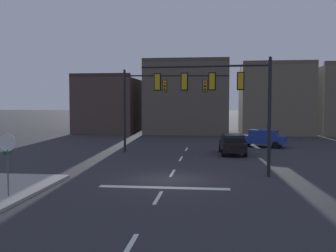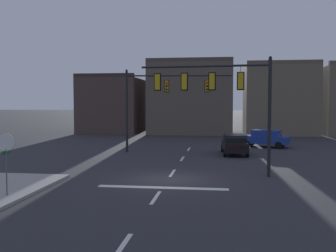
{
  "view_description": "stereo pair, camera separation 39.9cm",
  "coord_description": "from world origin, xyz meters",
  "px_view_note": "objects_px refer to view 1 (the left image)",
  "views": [
    {
      "loc": [
        2.37,
        -20.7,
        4.12
      ],
      "look_at": [
        -0.27,
        2.03,
        2.77
      ],
      "focal_mm": 41.96,
      "sensor_mm": 36.0,
      "label": 1
    },
    {
      "loc": [
        2.77,
        -20.65,
        4.12
      ],
      "look_at": [
        -0.27,
        2.03,
        2.77
      ],
      "focal_mm": 41.96,
      "sensor_mm": 36.0,
      "label": 2
    }
  ],
  "objects_px": {
    "car_lot_nearside": "(262,138)",
    "car_lot_middle": "(232,144)",
    "stop_sign": "(7,150)",
    "signal_mast_far_side": "(156,95)",
    "signal_mast_near_side": "(223,91)"
  },
  "relations": [
    {
      "from": "signal_mast_near_side",
      "to": "stop_sign",
      "type": "bearing_deg",
      "value": -143.26
    },
    {
      "from": "stop_sign",
      "to": "car_lot_middle",
      "type": "distance_m",
      "value": 19.01
    },
    {
      "from": "signal_mast_near_side",
      "to": "signal_mast_far_side",
      "type": "distance_m",
      "value": 11.16
    },
    {
      "from": "signal_mast_far_side",
      "to": "car_lot_middle",
      "type": "height_order",
      "value": "signal_mast_far_side"
    },
    {
      "from": "signal_mast_near_side",
      "to": "signal_mast_far_side",
      "type": "height_order",
      "value": "signal_mast_far_side"
    },
    {
      "from": "signal_mast_far_side",
      "to": "car_lot_middle",
      "type": "bearing_deg",
      "value": -6.14
    },
    {
      "from": "signal_mast_far_side",
      "to": "signal_mast_near_side",
      "type": "bearing_deg",
      "value": -61.57
    },
    {
      "from": "signal_mast_far_side",
      "to": "car_lot_nearside",
      "type": "height_order",
      "value": "signal_mast_far_side"
    },
    {
      "from": "stop_sign",
      "to": "signal_mast_far_side",
      "type": "bearing_deg",
      "value": 76.91
    },
    {
      "from": "stop_sign",
      "to": "car_lot_nearside",
      "type": "relative_size",
      "value": 0.6
    },
    {
      "from": "signal_mast_far_side",
      "to": "car_lot_middle",
      "type": "relative_size",
      "value": 1.93
    },
    {
      "from": "car_lot_nearside",
      "to": "car_lot_middle",
      "type": "bearing_deg",
      "value": -117.98
    },
    {
      "from": "stop_sign",
      "to": "car_lot_nearside",
      "type": "distance_m",
      "value": 25.4
    },
    {
      "from": "signal_mast_near_side",
      "to": "car_lot_nearside",
      "type": "height_order",
      "value": "signal_mast_near_side"
    },
    {
      "from": "stop_sign",
      "to": "car_lot_nearside",
      "type": "xyz_separation_m",
      "value": [
        13.2,
        21.66,
        -1.29
      ]
    }
  ]
}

